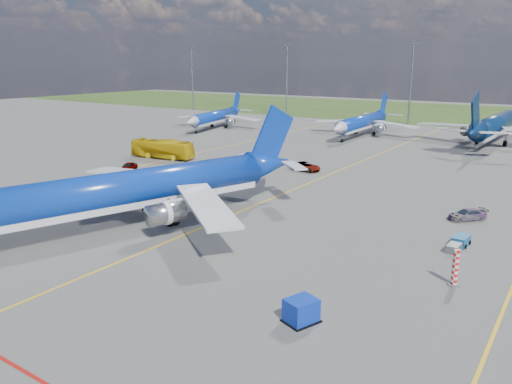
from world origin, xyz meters
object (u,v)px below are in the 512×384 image
Objects in this scene: warning_post at (455,267)px; bg_jet_nnw at (361,136)px; uld_container at (301,310)px; baggage_tug_w at (459,243)px; bg_jet_nw at (216,128)px; service_car_c at (467,215)px; bg_jet_n at (494,143)px; service_car_a at (128,167)px; main_airliner at (136,224)px; service_car_b at (305,166)px; baggage_tug_c at (241,157)px; apron_bus at (162,149)px.

warning_post is 83.19m from bg_jet_nnw.
baggage_tug_w is (5.72, 20.87, -0.39)m from uld_container.
bg_jet_nnw is at bearing -0.44° from bg_jet_nw.
bg_jet_nw reaches higher than service_car_c.
service_car_a is at bearing 58.27° from bg_jet_n.
main_airliner is 8.56× the size of service_car_b.
uld_container is 0.48× the size of service_car_c.
bg_jet_n is 52.53m from service_car_b.
bg_jet_nnw reaches higher than bg_jet_nw.
warning_post reaches higher than uld_container.
service_car_a is at bearing -114.70° from baggage_tug_c.
bg_jet_nw is 0.75× the size of main_airliner.
bg_jet_nw is 0.93× the size of bg_jet_nnw.
bg_jet_nnw is 74.60m from baggage_tug_w.
warning_post reaches higher than service_car_a.
service_car_a reaches higher than service_car_b.
warning_post is 100.51m from bg_jet_nw.
bg_jet_nw is 67.91m from bg_jet_n.
main_airliner reaches higher than baggage_tug_c.
bg_jet_nw is 16.08× the size of uld_container.
apron_bus reaches higher than baggage_tug_w.
apron_bus is 14.74m from baggage_tug_c.
service_car_b is 30.52m from service_car_c.
uld_container reaches higher than service_car_a.
service_car_a is at bearing 177.35° from baggage_tug_w.
baggage_tug_c is at bearing 126.99° from main_airliner.
bg_jet_n reaches higher than bg_jet_nw.
uld_container is 30.87m from service_car_c.
apron_bus is at bearing 83.61° from service_car_a.
bg_jet_nw is at bearing 146.64° from baggage_tug_w.
apron_bus is 58.84m from baggage_tug_w.
service_car_a is 0.95× the size of baggage_tug_c.
apron_bus is at bearing 163.13° from uld_container.
main_airliner is 10.30× the size of baggage_tug_w.
baggage_tug_c is at bearing 143.49° from warning_post.
bg_jet_nw reaches higher than baggage_tug_w.
apron_bus is at bearing -77.57° from bg_jet_nw.
apron_bus is (-47.83, -53.37, 1.73)m from bg_jet_n.
baggage_tug_w is at bearing 95.03° from uld_container.
bg_jet_nnw is 6.90× the size of service_car_b.
bg_jet_nnw is 51.35m from apron_bus.
main_airliner is 9.75× the size of baggage_tug_c.
bg_jet_nw reaches higher than apron_bus.
uld_container is 63.37m from apron_bus.
baggage_tug_c is at bearing -100.92° from bg_jet_nnw.
main_airliner is 28.23m from service_car_a.
service_car_a is (-15.85, -59.07, 0.74)m from bg_jet_nnw.
bg_jet_n reaches higher than bg_jet_nnw.
service_car_b reaches higher than baggage_tug_c.
bg_jet_n reaches higher than baggage_tug_w.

